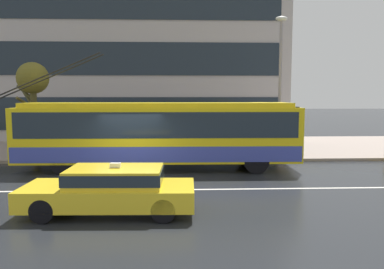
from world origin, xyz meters
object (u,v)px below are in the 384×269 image
pedestrian_at_shelter (61,126)px  pedestrian_walking_past (125,124)px  trolleybus (159,133)px  street_tree_bare (33,82)px  bus_shelter (108,121)px  street_lamp (280,75)px  pedestrian_approaching_curb (186,124)px  taxi_oncoming_near (112,188)px

pedestrian_at_shelter → pedestrian_walking_past: (3.03, 0.95, 0.04)m
trolleybus → street_tree_bare: bearing=154.0°
bus_shelter → pedestrian_walking_past: bus_shelter is taller
trolleybus → pedestrian_walking_past: trolleybus is taller
trolleybus → pedestrian_at_shelter: trolleybus is taller
bus_shelter → street_lamp: size_ratio=0.59×
pedestrian_approaching_curb → pedestrian_at_shelter: bearing=-165.1°
pedestrian_walking_past → pedestrian_at_shelter: bearing=-162.6°
pedestrian_walking_past → street_lamp: size_ratio=0.29×
pedestrian_at_shelter → pedestrian_approaching_curb: 6.54m
trolleybus → pedestrian_walking_past: size_ratio=6.73×
taxi_oncoming_near → pedestrian_at_shelter: (-3.97, 8.84, 1.00)m
pedestrian_at_shelter → pedestrian_approaching_curb: size_ratio=1.01×
trolleybus → pedestrian_approaching_curb: 4.46m
pedestrian_approaching_curb → bus_shelter: bearing=-167.5°
pedestrian_at_shelter → street_tree_bare: street_tree_bare is taller
taxi_oncoming_near → pedestrian_walking_past: pedestrian_walking_past is taller
taxi_oncoming_near → bus_shelter: size_ratio=1.14×
taxi_oncoming_near → street_tree_bare: bearing=120.1°
trolleybus → taxi_oncoming_near: trolleybus is taller
pedestrian_at_shelter → pedestrian_approaching_curb: (6.32, 1.68, -0.02)m
street_lamp → street_tree_bare: bearing=176.2°
pedestrian_approaching_curb → pedestrian_walking_past: bearing=-167.5°
pedestrian_walking_past → trolleybus: bearing=-60.8°
bus_shelter → street_tree_bare: bearing=-177.4°
bus_shelter → pedestrian_walking_past: size_ratio=2.06×
pedestrian_approaching_curb → street_tree_bare: 8.20m
taxi_oncoming_near → pedestrian_approaching_curb: bearing=77.4°
street_tree_bare → pedestrian_at_shelter: bearing=-21.7°
trolleybus → street_tree_bare: size_ratio=2.81×
pedestrian_at_shelter → street_tree_bare: 2.73m
street_lamp → street_tree_bare: street_lamp is taller
pedestrian_walking_past → street_tree_bare: bearing=-175.6°
bus_shelter → trolleybus: bearing=-49.9°
street_lamp → taxi_oncoming_near: bearing=-129.0°
pedestrian_approaching_curb → street_lamp: bearing=-22.4°
pedestrian_at_shelter → pedestrian_approaching_curb: pedestrian_at_shelter is taller
taxi_oncoming_near → pedestrian_walking_past: size_ratio=2.36×
trolleybus → pedestrian_approaching_curb: (1.31, 4.26, 0.08)m
pedestrian_walking_past → street_tree_bare: (-4.53, -0.35, 2.16)m
pedestrian_at_shelter → pedestrian_walking_past: 3.18m
bus_shelter → pedestrian_walking_past: (0.84, 0.18, -0.17)m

